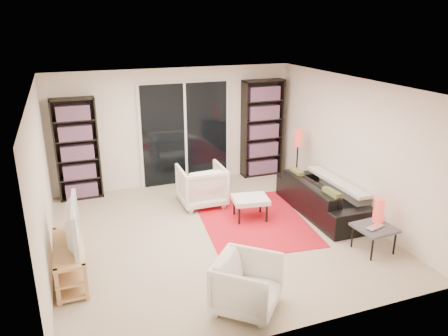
{
  "coord_description": "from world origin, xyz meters",
  "views": [
    {
      "loc": [
        -2.11,
        -6.02,
        3.34
      ],
      "look_at": [
        0.25,
        0.3,
        1.0
      ],
      "focal_mm": 35.0,
      "sensor_mm": 36.0,
      "label": 1
    }
  ],
  "objects_px": {
    "bookshelf_right": "(262,129)",
    "side_table": "(374,229)",
    "armchair_front": "(247,285)",
    "floor_lamp": "(298,145)",
    "tv_stand": "(70,261)",
    "armchair_back": "(202,185)",
    "ottoman": "(250,200)",
    "sofa": "(323,197)",
    "bookshelf_left": "(77,150)"
  },
  "relations": [
    {
      "from": "bookshelf_right",
      "to": "armchair_back",
      "type": "xyz_separation_m",
      "value": [
        -1.76,
        -1.12,
        -0.67
      ]
    },
    {
      "from": "armchair_front",
      "to": "ottoman",
      "type": "bearing_deg",
      "value": 16.88
    },
    {
      "from": "tv_stand",
      "to": "sofa",
      "type": "distance_m",
      "value": 4.36
    },
    {
      "from": "bookshelf_left",
      "to": "sofa",
      "type": "xyz_separation_m",
      "value": [
        4.0,
        -2.24,
        -0.67
      ]
    },
    {
      "from": "bookshelf_right",
      "to": "tv_stand",
      "type": "bearing_deg",
      "value": -145.35
    },
    {
      "from": "armchair_back",
      "to": "armchair_front",
      "type": "height_order",
      "value": "armchair_back"
    },
    {
      "from": "armchair_front",
      "to": "floor_lamp",
      "type": "bearing_deg",
      "value": 4.03
    },
    {
      "from": "sofa",
      "to": "floor_lamp",
      "type": "relative_size",
      "value": 1.7
    },
    {
      "from": "tv_stand",
      "to": "armchair_front",
      "type": "relative_size",
      "value": 1.64
    },
    {
      "from": "bookshelf_right",
      "to": "armchair_back",
      "type": "bearing_deg",
      "value": -147.37
    },
    {
      "from": "bookshelf_left",
      "to": "tv_stand",
      "type": "relative_size",
      "value": 1.61
    },
    {
      "from": "tv_stand",
      "to": "bookshelf_right",
      "type": "bearing_deg",
      "value": 34.65
    },
    {
      "from": "tv_stand",
      "to": "floor_lamp",
      "type": "bearing_deg",
      "value": 22.5
    },
    {
      "from": "sofa",
      "to": "ottoman",
      "type": "distance_m",
      "value": 1.33
    },
    {
      "from": "bookshelf_right",
      "to": "armchair_front",
      "type": "distance_m",
      "value": 4.88
    },
    {
      "from": "armchair_back",
      "to": "floor_lamp",
      "type": "relative_size",
      "value": 0.67
    },
    {
      "from": "tv_stand",
      "to": "floor_lamp",
      "type": "relative_size",
      "value": 0.98
    },
    {
      "from": "sofa",
      "to": "floor_lamp",
      "type": "distance_m",
      "value": 1.37
    },
    {
      "from": "ottoman",
      "to": "side_table",
      "type": "relative_size",
      "value": 1.19
    },
    {
      "from": "armchair_front",
      "to": "floor_lamp",
      "type": "xyz_separation_m",
      "value": [
        2.51,
        3.27,
        0.59
      ]
    },
    {
      "from": "sofa",
      "to": "armchair_back",
      "type": "distance_m",
      "value": 2.21
    },
    {
      "from": "tv_stand",
      "to": "ottoman",
      "type": "xyz_separation_m",
      "value": [
        3.0,
        0.85,
        0.08
      ]
    },
    {
      "from": "bookshelf_right",
      "to": "side_table",
      "type": "height_order",
      "value": "bookshelf_right"
    },
    {
      "from": "bookshelf_left",
      "to": "armchair_front",
      "type": "xyz_separation_m",
      "value": [
        1.65,
        -4.29,
        -0.64
      ]
    },
    {
      "from": "bookshelf_right",
      "to": "side_table",
      "type": "xyz_separation_m",
      "value": [
        0.12,
        -3.68,
        -0.69
      ]
    },
    {
      "from": "ottoman",
      "to": "bookshelf_right",
      "type": "bearing_deg",
      "value": 60.14
    },
    {
      "from": "bookshelf_right",
      "to": "armchair_back",
      "type": "relative_size",
      "value": 2.52
    },
    {
      "from": "sofa",
      "to": "side_table",
      "type": "relative_size",
      "value": 3.7
    },
    {
      "from": "armchair_front",
      "to": "floor_lamp",
      "type": "relative_size",
      "value": 0.6
    },
    {
      "from": "armchair_back",
      "to": "side_table",
      "type": "xyz_separation_m",
      "value": [
        1.88,
        -2.56,
        -0.02
      ]
    },
    {
      "from": "armchair_front",
      "to": "floor_lamp",
      "type": "height_order",
      "value": "floor_lamp"
    },
    {
      "from": "sofa",
      "to": "armchair_front",
      "type": "height_order",
      "value": "armchair_front"
    },
    {
      "from": "armchair_front",
      "to": "ottoman",
      "type": "relative_size",
      "value": 1.09
    },
    {
      "from": "side_table",
      "to": "armchair_front",
      "type": "bearing_deg",
      "value": -165.27
    },
    {
      "from": "bookshelf_left",
      "to": "armchair_back",
      "type": "height_order",
      "value": "bookshelf_left"
    },
    {
      "from": "armchair_back",
      "to": "side_table",
      "type": "height_order",
      "value": "armchair_back"
    },
    {
      "from": "side_table",
      "to": "tv_stand",
      "type": "bearing_deg",
      "value": 169.3
    },
    {
      "from": "armchair_back",
      "to": "floor_lamp",
      "type": "xyz_separation_m",
      "value": [
        2.06,
        0.1,
        0.55
      ]
    },
    {
      "from": "bookshelf_right",
      "to": "floor_lamp",
      "type": "height_order",
      "value": "bookshelf_right"
    },
    {
      "from": "armchair_front",
      "to": "ottoman",
      "type": "height_order",
      "value": "armchair_front"
    },
    {
      "from": "bookshelf_right",
      "to": "sofa",
      "type": "height_order",
      "value": "bookshelf_right"
    },
    {
      "from": "bookshelf_left",
      "to": "armchair_back",
      "type": "xyz_separation_m",
      "value": [
        2.09,
        -1.12,
        -0.6
      ]
    },
    {
      "from": "bookshelf_right",
      "to": "sofa",
      "type": "relative_size",
      "value": 1.0
    },
    {
      "from": "bookshelf_right",
      "to": "floor_lamp",
      "type": "xyz_separation_m",
      "value": [
        0.3,
        -1.03,
        -0.12
      ]
    },
    {
      "from": "tv_stand",
      "to": "armchair_back",
      "type": "relative_size",
      "value": 1.45
    },
    {
      "from": "ottoman",
      "to": "bookshelf_left",
      "type": "bearing_deg",
      "value": 143.12
    },
    {
      "from": "bookshelf_left",
      "to": "armchair_back",
      "type": "relative_size",
      "value": 2.34
    },
    {
      "from": "armchair_front",
      "to": "armchair_back",
      "type": "bearing_deg",
      "value": 33.48
    },
    {
      "from": "sofa",
      "to": "ottoman",
      "type": "xyz_separation_m",
      "value": [
        -1.31,
        0.22,
        0.04
      ]
    },
    {
      "from": "tv_stand",
      "to": "armchair_back",
      "type": "distance_m",
      "value": 2.97
    }
  ]
}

